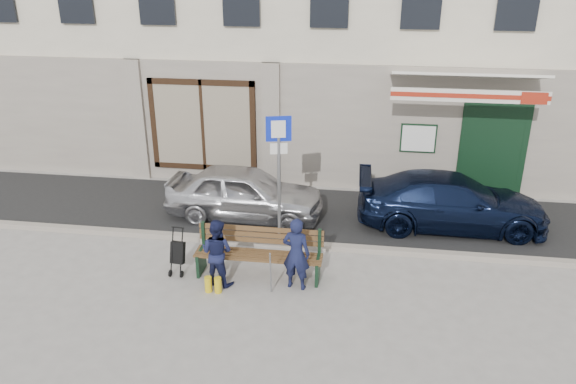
% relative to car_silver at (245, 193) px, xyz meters
% --- Properties ---
extents(ground, '(80.00, 80.00, 0.00)m').
position_rel_car_silver_xyz_m(ground, '(1.67, -2.80, -0.61)').
color(ground, '#9E9991').
rests_on(ground, ground).
extents(asphalt_lane, '(60.00, 3.20, 0.01)m').
position_rel_car_silver_xyz_m(asphalt_lane, '(1.67, 0.30, -0.61)').
color(asphalt_lane, '#282828').
rests_on(asphalt_lane, ground).
extents(curb, '(60.00, 0.18, 0.12)m').
position_rel_car_silver_xyz_m(curb, '(1.67, -1.30, -0.55)').
color(curb, '#9E9384').
rests_on(curb, ground).
extents(car_silver, '(3.66, 1.60, 1.23)m').
position_rel_car_silver_xyz_m(car_silver, '(0.00, 0.00, 0.00)').
color(car_silver, silver).
rests_on(car_silver, ground).
extents(car_navy, '(4.18, 1.77, 1.20)m').
position_rel_car_silver_xyz_m(car_navy, '(4.64, 0.19, -0.01)').
color(car_navy, black).
rests_on(car_navy, ground).
extents(parking_sign, '(0.50, 0.15, 2.74)m').
position_rel_car_silver_xyz_m(parking_sign, '(0.98, -1.10, 1.23)').
color(parking_sign, gray).
rests_on(parking_sign, ground).
extents(bench, '(2.40, 1.17, 0.98)m').
position_rel_car_silver_xyz_m(bench, '(0.77, -2.52, -0.15)').
color(bench, brown).
rests_on(bench, ground).
extents(man, '(0.56, 0.41, 1.39)m').
position_rel_car_silver_xyz_m(man, '(1.56, -2.82, 0.08)').
color(man, '#141939').
rests_on(man, ground).
extents(woman, '(0.74, 0.64, 1.28)m').
position_rel_car_silver_xyz_m(woman, '(0.11, -2.87, 0.03)').
color(woman, '#161A3D').
rests_on(woman, ground).
extents(stroller, '(0.28, 0.39, 0.91)m').
position_rel_car_silver_xyz_m(stroller, '(-0.74, -2.61, -0.21)').
color(stroller, black).
rests_on(stroller, ground).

